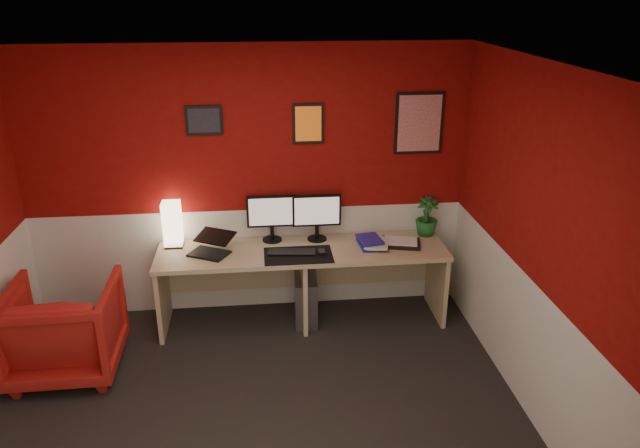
% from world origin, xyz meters
% --- Properties ---
extents(ground, '(4.00, 3.50, 0.01)m').
position_xyz_m(ground, '(0.00, 0.00, 0.00)').
color(ground, black).
rests_on(ground, ground).
extents(ceiling, '(4.00, 3.50, 0.01)m').
position_xyz_m(ceiling, '(0.00, 0.00, 2.50)').
color(ceiling, white).
rests_on(ceiling, ground).
extents(wall_back, '(4.00, 0.01, 2.50)m').
position_xyz_m(wall_back, '(0.00, 1.75, 1.25)').
color(wall_back, maroon).
rests_on(wall_back, ground).
extents(wall_right, '(0.01, 3.50, 2.50)m').
position_xyz_m(wall_right, '(2.00, 0.00, 1.25)').
color(wall_right, maroon).
rests_on(wall_right, ground).
extents(wainscot_back, '(4.00, 0.01, 1.00)m').
position_xyz_m(wainscot_back, '(0.00, 1.75, 0.50)').
color(wainscot_back, silver).
rests_on(wainscot_back, ground).
extents(wainscot_right, '(0.01, 3.50, 1.00)m').
position_xyz_m(wainscot_right, '(2.00, 0.00, 0.50)').
color(wainscot_right, silver).
rests_on(wainscot_right, ground).
extents(desk, '(2.60, 0.65, 0.73)m').
position_xyz_m(desk, '(0.46, 1.41, 0.36)').
color(desk, tan).
rests_on(desk, ground).
extents(shoji_lamp, '(0.16, 0.16, 0.40)m').
position_xyz_m(shoji_lamp, '(-0.69, 1.61, 0.93)').
color(shoji_lamp, '#FFE5B2').
rests_on(shoji_lamp, desk).
extents(laptop, '(0.40, 0.36, 0.22)m').
position_xyz_m(laptop, '(-0.37, 1.38, 0.84)').
color(laptop, black).
rests_on(laptop, desk).
extents(monitor_left, '(0.45, 0.06, 0.58)m').
position_xyz_m(monitor_left, '(0.20, 1.64, 1.02)').
color(monitor_left, black).
rests_on(monitor_left, desk).
extents(monitor_right, '(0.45, 0.06, 0.58)m').
position_xyz_m(monitor_right, '(0.61, 1.61, 1.02)').
color(monitor_right, black).
rests_on(monitor_right, desk).
extents(desk_mat, '(0.60, 0.38, 0.01)m').
position_xyz_m(desk_mat, '(0.42, 1.28, 0.73)').
color(desk_mat, black).
rests_on(desk_mat, desk).
extents(keyboard, '(0.43, 0.19, 0.02)m').
position_xyz_m(keyboard, '(0.36, 1.32, 0.74)').
color(keyboard, black).
rests_on(keyboard, desk_mat).
extents(mouse, '(0.06, 0.10, 0.03)m').
position_xyz_m(mouse, '(0.62, 1.28, 0.75)').
color(mouse, black).
rests_on(mouse, desk_mat).
extents(book_bottom, '(0.23, 0.30, 0.03)m').
position_xyz_m(book_bottom, '(0.98, 1.41, 0.74)').
color(book_bottom, '#2B219A').
rests_on(book_bottom, desk).
extents(book_middle, '(0.28, 0.33, 0.02)m').
position_xyz_m(book_middle, '(1.03, 1.41, 0.77)').
color(book_middle, silver).
rests_on(book_middle, book_bottom).
extents(book_top, '(0.24, 0.29, 0.03)m').
position_xyz_m(book_top, '(0.98, 1.40, 0.79)').
color(book_top, '#2B219A').
rests_on(book_top, book_middle).
extents(zen_tray, '(0.40, 0.33, 0.03)m').
position_xyz_m(zen_tray, '(1.36, 1.41, 0.74)').
color(zen_tray, black).
rests_on(zen_tray, desk).
extents(potted_plant, '(0.24, 0.24, 0.37)m').
position_xyz_m(potted_plant, '(1.66, 1.62, 0.92)').
color(potted_plant, '#19591E').
rests_on(potted_plant, desk).
extents(pc_tower, '(0.22, 0.46, 0.45)m').
position_xyz_m(pc_tower, '(0.49, 1.42, 0.23)').
color(pc_tower, '#99999E').
rests_on(pc_tower, ground).
extents(armchair, '(0.83, 0.86, 0.77)m').
position_xyz_m(armchair, '(-1.50, 0.84, 0.38)').
color(armchair, red).
rests_on(armchair, ground).
extents(art_left, '(0.32, 0.02, 0.26)m').
position_xyz_m(art_left, '(-0.36, 1.74, 1.85)').
color(art_left, black).
rests_on(art_left, wall_back).
extents(art_center, '(0.28, 0.02, 0.36)m').
position_xyz_m(art_center, '(0.55, 1.74, 1.80)').
color(art_center, orange).
rests_on(art_center, wall_back).
extents(art_right, '(0.44, 0.02, 0.56)m').
position_xyz_m(art_right, '(1.56, 1.74, 1.78)').
color(art_right, red).
rests_on(art_right, wall_back).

